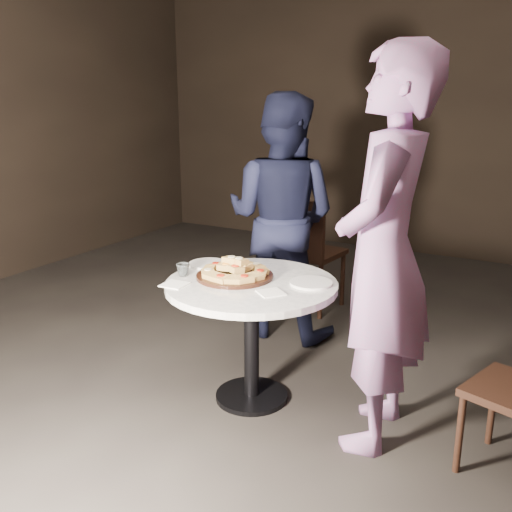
% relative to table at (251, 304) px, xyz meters
% --- Properties ---
extents(floor, '(7.00, 7.00, 0.00)m').
position_rel_table_xyz_m(floor, '(-0.10, 0.05, -0.56)').
color(floor, black).
rests_on(floor, ground).
extents(table, '(1.03, 1.03, 0.69)m').
position_rel_table_xyz_m(table, '(0.00, 0.00, 0.00)').
color(table, black).
rests_on(table, ground).
extents(serving_board, '(0.49, 0.49, 0.02)m').
position_rel_table_xyz_m(serving_board, '(-0.12, 0.02, 0.14)').
color(serving_board, black).
rests_on(serving_board, table).
extents(focaccia_pile, '(0.38, 0.37, 0.10)m').
position_rel_table_xyz_m(focaccia_pile, '(-0.11, 0.02, 0.17)').
color(focaccia_pile, '#B68D46').
rests_on(focaccia_pile, serving_board).
extents(plate_left, '(0.26, 0.26, 0.01)m').
position_rel_table_xyz_m(plate_left, '(-0.37, 0.15, 0.13)').
color(plate_left, white).
rests_on(plate_left, table).
extents(plate_right, '(0.27, 0.27, 0.01)m').
position_rel_table_xyz_m(plate_right, '(0.29, 0.12, 0.13)').
color(plate_right, white).
rests_on(plate_right, table).
extents(water_glass, '(0.09, 0.09, 0.07)m').
position_rel_table_xyz_m(water_glass, '(-0.38, -0.09, 0.16)').
color(water_glass, silver).
rests_on(water_glass, table).
extents(napkin_near, '(0.13, 0.13, 0.01)m').
position_rel_table_xyz_m(napkin_near, '(-0.32, -0.24, 0.13)').
color(napkin_near, white).
rests_on(napkin_near, table).
extents(napkin_far, '(0.17, 0.17, 0.01)m').
position_rel_table_xyz_m(napkin_far, '(0.17, -0.11, 0.13)').
color(napkin_far, white).
rests_on(napkin_far, table).
extents(chair_far, '(0.47, 0.48, 0.90)m').
position_rel_table_xyz_m(chair_far, '(-0.31, 1.39, -0.04)').
color(chair_far, black).
rests_on(chair_far, ground).
extents(diner_navy, '(0.84, 0.68, 1.67)m').
position_rel_table_xyz_m(diner_navy, '(-0.30, 0.93, 0.27)').
color(diner_navy, black).
rests_on(diner_navy, ground).
extents(diner_teal, '(0.52, 0.73, 1.87)m').
position_rel_table_xyz_m(diner_teal, '(0.70, -0.01, 0.38)').
color(diner_teal, slate).
rests_on(diner_teal, ground).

